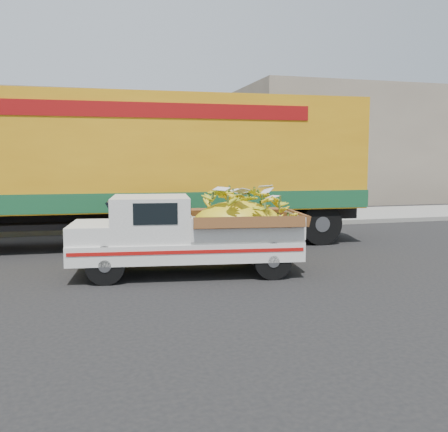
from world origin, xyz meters
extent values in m
plane|color=black|center=(0.00, 0.00, 0.00)|extent=(100.00, 100.00, 0.00)
cube|color=gray|center=(0.00, 6.56, 0.07)|extent=(60.00, 0.25, 0.15)
cube|color=gray|center=(0.00, 8.66, 0.07)|extent=(60.00, 4.00, 0.14)
cube|color=gray|center=(14.00, 15.56, 3.00)|extent=(14.00, 6.00, 6.00)
cylinder|color=black|center=(-0.77, 0.01, 0.35)|extent=(0.72, 0.29, 0.70)
cylinder|color=black|center=(-0.58, 1.33, 0.35)|extent=(0.72, 0.29, 0.70)
cylinder|color=black|center=(2.23, -0.40, 0.35)|extent=(0.72, 0.29, 0.70)
cylinder|color=black|center=(2.41, 0.92, 0.35)|extent=(0.72, 0.29, 0.70)
cube|color=silver|center=(0.78, 0.47, 0.51)|extent=(4.48, 2.13, 0.36)
cube|color=#A50F0C|center=(0.67, -0.31, 0.57)|extent=(4.18, 0.58, 0.06)
cube|color=silver|center=(-1.32, 0.76, 0.41)|extent=(0.30, 1.52, 0.13)
cube|color=silver|center=(-0.97, 0.71, 0.85)|extent=(0.97, 1.56, 0.33)
cube|color=silver|center=(0.12, 0.56, 1.10)|extent=(1.61, 1.67, 0.82)
cube|color=black|center=(0.11, -0.20, 1.25)|extent=(0.77, 0.12, 0.38)
cube|color=silver|center=(1.87, 0.32, 0.92)|extent=(2.30, 1.83, 0.47)
ellipsoid|color=yellow|center=(1.78, 0.33, 0.82)|extent=(2.06, 1.49, 1.17)
cylinder|color=black|center=(4.82, 2.88, 0.55)|extent=(1.11, 0.37, 1.10)
cylinder|color=black|center=(4.91, 4.88, 0.55)|extent=(1.11, 0.37, 1.10)
cylinder|color=black|center=(3.62, 2.94, 0.55)|extent=(1.11, 0.37, 1.10)
cylinder|color=black|center=(3.72, 4.94, 0.55)|extent=(1.11, 0.37, 1.10)
cube|color=black|center=(0.17, 4.11, 0.78)|extent=(12.03, 1.59, 0.36)
cube|color=orange|center=(0.17, 4.11, 2.38)|extent=(11.87, 3.08, 2.84)
cube|color=#17502C|center=(0.17, 4.11, 1.21)|extent=(11.93, 3.10, 0.45)
cube|color=maroon|center=(0.11, 2.85, 3.35)|extent=(8.39, 0.43, 0.35)
camera|label=1|loc=(-1.05, -8.88, 2.18)|focal=40.00mm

